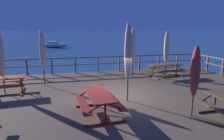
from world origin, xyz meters
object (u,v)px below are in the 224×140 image
Objects in this scene: picnic_table_front_left at (3,82)px; picnic_table_mid_centre at (165,67)px; patio_umbrella_short_back at (1,53)px; picnic_table_back_right at (99,99)px; patio_umbrella_tall_front at (42,50)px; patio_umbrella_tall_mid_left at (195,72)px; patio_umbrella_tall_mid_right at (166,48)px; sailboat_distant at (54,45)px; patio_umbrella_tall_back_right at (133,46)px; patio_umbrella_short_front at (128,52)px.

picnic_table_front_left is 0.96× the size of picnic_table_mid_centre.
patio_umbrella_short_back is (0.06, 0.00, 1.32)m from picnic_table_front_left.
patio_umbrella_tall_front is (-2.20, 4.32, 1.30)m from picnic_table_back_right.
patio_umbrella_tall_front is at bearing 30.89° from patio_umbrella_short_back.
picnic_table_back_right is at bearing 163.86° from patio_umbrella_tall_mid_left.
sailboat_distant reaches higher than patio_umbrella_tall_mid_right.
picnic_table_front_left is 0.70× the size of patio_umbrella_short_back.
sailboat_distant is at bearing 101.68° from patio_umbrella_tall_back_right.
patio_umbrella_short_back reaches higher than patio_umbrella_tall_mid_right.
patio_umbrella_tall_mid_left is 2.62m from patio_umbrella_short_front.
picnic_table_back_right is 5.02m from patio_umbrella_tall_front.
patio_umbrella_tall_mid_left is (5.32, -5.23, -0.31)m from patio_umbrella_tall_front.
picnic_table_mid_centre is 6.09m from patio_umbrella_tall_mid_left.
picnic_table_mid_centre is at bearing -129.70° from patio_umbrella_tall_mid_right.
patio_umbrella_tall_mid_left reaches higher than picnic_table_mid_centre.
picnic_table_mid_centre is 5.48m from patio_umbrella_short_front.
picnic_table_mid_centre is at bearing 43.14° from picnic_table_back_right.
picnic_table_back_right is at bearing -120.56° from patio_umbrella_tall_back_right.
patio_umbrella_short_back is 0.92× the size of patio_umbrella_short_front.
sailboat_distant reaches higher than patio_umbrella_tall_mid_left.
patio_umbrella_tall_mid_right reaches higher than patio_umbrella_tall_mid_left.
patio_umbrella_tall_mid_right is 1.15× the size of patio_umbrella_tall_mid_left.
picnic_table_mid_centre is 0.74× the size of patio_umbrella_tall_front.
patio_umbrella_tall_mid_left is at bearing -16.14° from picnic_table_back_right.
patio_umbrella_tall_mid_right is 0.97× the size of patio_umbrella_tall_front.
patio_umbrella_short_back is 0.38× the size of sailboat_distant.
patio_umbrella_tall_back_right is at bearing 8.60° from patio_umbrella_tall_front.
patio_umbrella_tall_back_right is at bearing 14.62° from patio_umbrella_short_back.
picnic_table_front_left is 9.30m from patio_umbrella_tall_mid_right.
sailboat_distant is at bearing 99.90° from patio_umbrella_tall_mid_left.
picnic_table_front_left is 6.00m from patio_umbrella_short_front.
picnic_table_mid_centre and picnic_table_back_right have the same top height.
patio_umbrella_tall_mid_right is at bearing 3.93° from patio_umbrella_tall_front.
patio_umbrella_short_front is (1.39, 1.01, 1.48)m from picnic_table_back_right.
patio_umbrella_short_back reaches higher than picnic_table_front_left.
patio_umbrella_tall_mid_left is at bearing -109.16° from picnic_table_mid_centre.
patio_umbrella_tall_mid_left is (3.12, -0.90, 1.00)m from picnic_table_back_right.
picnic_table_mid_centre is 2.50m from patio_umbrella_tall_back_right.
patio_umbrella_tall_mid_left is (-2.02, -5.73, -0.25)m from patio_umbrella_tall_mid_right.
patio_umbrella_short_front is at bearing -134.54° from picnic_table_mid_centre.
patio_umbrella_tall_mid_right is (9.09, 1.52, 1.24)m from picnic_table_front_left.
patio_umbrella_tall_mid_right is 6.08m from patio_umbrella_tall_mid_left.
picnic_table_mid_centre is at bearing 9.23° from patio_umbrella_short_back.
picnic_table_mid_centre is at bearing -74.68° from sailboat_distant.
patio_umbrella_tall_mid_right reaches higher than picnic_table_back_right.
patio_umbrella_tall_front is at bearing 137.29° from patio_umbrella_short_front.
sailboat_distant is (-8.15, 29.75, -0.72)m from picnic_table_mid_centre.
sailboat_distant is (0.89, 31.21, -0.71)m from picnic_table_front_left.
patio_umbrella_tall_front is 0.91× the size of patio_umbrella_short_front.
picnic_table_back_right is at bearing -40.32° from patio_umbrella_short_back.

